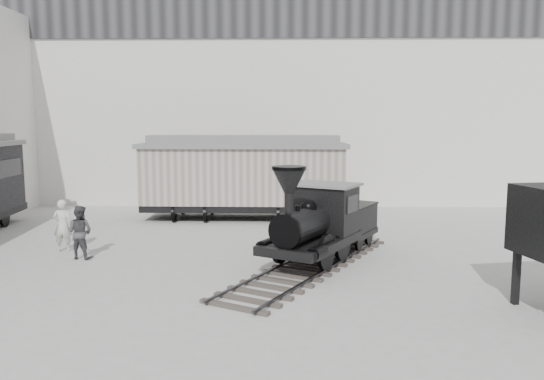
{
  "coord_description": "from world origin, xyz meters",
  "views": [
    {
      "loc": [
        0.98,
        -11.78,
        4.05
      ],
      "look_at": [
        0.65,
        4.34,
        2.0
      ],
      "focal_mm": 35.0,
      "sensor_mm": 36.0,
      "label": 1
    }
  ],
  "objects_px": {
    "boxcar": "(244,175)",
    "visitor_a": "(63,225)",
    "visitor_b": "(80,232)",
    "locomotive": "(320,227)"
  },
  "relations": [
    {
      "from": "boxcar",
      "to": "visitor_a",
      "type": "bearing_deg",
      "value": -131.32
    },
    {
      "from": "boxcar",
      "to": "visitor_b",
      "type": "bearing_deg",
      "value": -122.41
    },
    {
      "from": "locomotive",
      "to": "visitor_b",
      "type": "bearing_deg",
      "value": -154.06
    },
    {
      "from": "visitor_a",
      "to": "boxcar",
      "type": "bearing_deg",
      "value": -134.76
    },
    {
      "from": "visitor_a",
      "to": "visitor_b",
      "type": "bearing_deg",
      "value": 132.19
    },
    {
      "from": "locomotive",
      "to": "boxcar",
      "type": "bearing_deg",
      "value": 139.65
    },
    {
      "from": "boxcar",
      "to": "visitor_b",
      "type": "xyz_separation_m",
      "value": [
        -4.41,
        -6.77,
        -1.05
      ]
    },
    {
      "from": "visitor_a",
      "to": "visitor_b",
      "type": "xyz_separation_m",
      "value": [
        0.89,
        -0.89,
        -0.02
      ]
    },
    {
      "from": "locomotive",
      "to": "visitor_b",
      "type": "height_order",
      "value": "locomotive"
    },
    {
      "from": "locomotive",
      "to": "visitor_a",
      "type": "xyz_separation_m",
      "value": [
        -8.03,
        1.21,
        -0.23
      ]
    }
  ]
}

